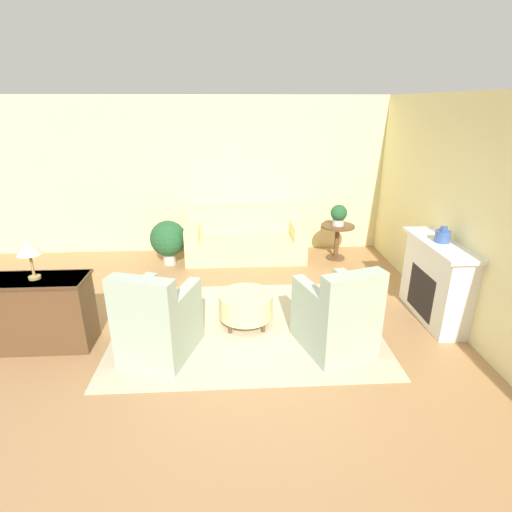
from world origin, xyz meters
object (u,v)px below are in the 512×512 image
ottoman_table (246,305)px  vase_mantel_near (443,236)px  couch (246,241)px  armchair_left (157,323)px  table_lamp (28,249)px  side_table (337,236)px  potted_plant_floor (168,239)px  dresser (42,312)px  armchair_right (337,318)px  potted_plant_on_side_table (339,214)px

ottoman_table → vase_mantel_near: bearing=0.9°
vase_mantel_near → couch: bearing=135.1°
armchair_left → table_lamp: table_lamp is taller
side_table → potted_plant_floor: 2.99m
ottoman_table → vase_mantel_near: size_ratio=3.41×
armchair_left → ottoman_table: size_ratio=1.53×
couch → side_table: 1.65m
side_table → vase_mantel_near: vase_mantel_near is taller
dresser → table_lamp: (-0.00, 0.00, 0.77)m
side_table → table_lamp: 4.87m
armchair_right → potted_plant_floor: bearing=129.7°
ottoman_table → table_lamp: (-2.33, -0.34, 0.94)m
couch → dresser: couch is taller
ottoman_table → potted_plant_on_side_table: bearing=52.4°
side_table → couch: bearing=174.6°
dresser → potted_plant_floor: 2.70m
vase_mantel_near → potted_plant_floor: 4.32m
ottoman_table → potted_plant_floor: size_ratio=0.87×
potted_plant_floor → table_lamp: table_lamp is taller
side_table → table_lamp: table_lamp is taller
armchair_left → side_table: (2.72, 2.84, 0.03)m
table_lamp → potted_plant_on_side_table: bearing=32.4°
couch → potted_plant_on_side_table: (1.64, -0.16, 0.51)m
couch → potted_plant_floor: 1.38m
armchair_right → potted_plant_floor: size_ratio=1.33×
potted_plant_floor → armchair_right: bearing=-50.3°
armchair_right → vase_mantel_near: size_ratio=5.20×
vase_mantel_near → armchair_right: bearing=-155.6°
couch → potted_plant_floor: bearing=-169.5°
ottoman_table → potted_plant_on_side_table: potted_plant_on_side_table is taller
armchair_left → potted_plant_floor: 2.76m
side_table → potted_plant_on_side_table: potted_plant_on_side_table is taller
potted_plant_floor → potted_plant_on_side_table: bearing=1.8°
side_table → dresser: 4.80m
potted_plant_on_side_table → couch: bearing=174.6°
armchair_right → side_table: size_ratio=1.66×
couch → armchair_right: 3.14m
armchair_left → side_table: size_ratio=1.66×
armchair_left → potted_plant_on_side_table: size_ratio=2.79×
couch → armchair_right: (0.93, -3.00, 0.09)m
ottoman_table → dresser: bearing=-171.6°
potted_plant_on_side_table → potted_plant_floor: 3.02m
couch → dresser: bearing=-131.5°
armchair_left → potted_plant_on_side_table: (2.72, 2.84, 0.43)m
potted_plant_floor → table_lamp: 2.80m
side_table → vase_mantel_near: (0.72, -2.19, 0.70)m
ottoman_table → side_table: side_table is taller
side_table → potted_plant_floor: (-2.99, -0.09, 0.02)m
armchair_left → potted_plant_floor: armchair_left is taller
ottoman_table → table_lamp: size_ratio=1.50×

